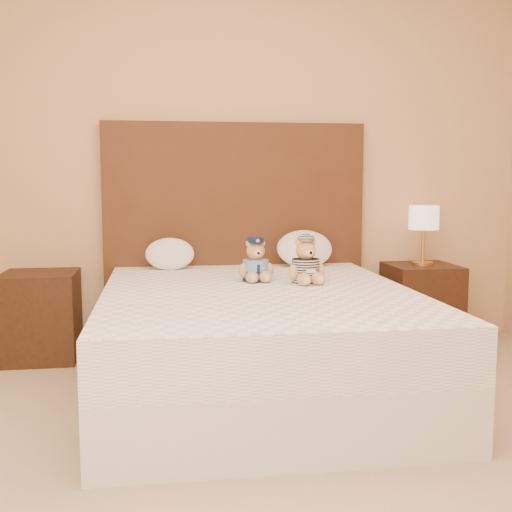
{
  "coord_description": "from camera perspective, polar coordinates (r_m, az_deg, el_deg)",
  "views": [
    {
      "loc": [
        -0.5,
        -2.09,
        1.12
      ],
      "look_at": [
        0.03,
        1.45,
        0.7
      ],
      "focal_mm": 45.0,
      "sensor_mm": 36.0,
      "label": 1
    }
  ],
  "objects": [
    {
      "name": "bed",
      "position": [
        3.43,
        0.13,
        -7.49
      ],
      "size": [
        1.6,
        2.0,
        0.55
      ],
      "color": "white",
      "rests_on": "ground"
    },
    {
      "name": "teddy_police",
      "position": [
        3.62,
        -0.04,
        -0.33
      ],
      "size": [
        0.23,
        0.22,
        0.25
      ],
      "primitive_type": null,
      "rotation": [
        0.0,
        0.0,
        0.11
      ],
      "color": "#BB8049",
      "rests_on": "bed"
    },
    {
      "name": "nightstand_left",
      "position": [
        4.24,
        -18.58,
        -5.08
      ],
      "size": [
        0.45,
        0.45,
        0.55
      ],
      "primitive_type": "cube",
      "color": "#321E10",
      "rests_on": "ground"
    },
    {
      "name": "ground",
      "position": [
        2.42,
        4.67,
        -20.82
      ],
      "size": [
        4.0,
        4.5,
        0.0
      ],
      "primitive_type": "cube",
      "color": "tan",
      "rests_on": "ground"
    },
    {
      "name": "lamp",
      "position": [
        4.45,
        14.69,
        3.05
      ],
      "size": [
        0.2,
        0.2,
        0.4
      ],
      "color": "gold",
      "rests_on": "nightstand_right"
    },
    {
      "name": "teddy_prisoner",
      "position": [
        3.55,
        4.44,
        -0.42
      ],
      "size": [
        0.26,
        0.26,
        0.25
      ],
      "primitive_type": null,
      "rotation": [
        0.0,
        0.0,
        0.19
      ],
      "color": "#BB8049",
      "rests_on": "bed"
    },
    {
      "name": "room_walls",
      "position": [
        2.68,
        2.69,
        21.64
      ],
      "size": [
        4.04,
        4.52,
        2.72
      ],
      "color": "tan",
      "rests_on": "ground"
    },
    {
      "name": "headboard",
      "position": [
        4.34,
        -1.85,
        1.88
      ],
      "size": [
        1.75,
        0.08,
        1.5
      ],
      "primitive_type": "cube",
      "color": "#472915",
      "rests_on": "ground"
    },
    {
      "name": "pillow_left",
      "position": [
        4.14,
        -7.67,
        0.33
      ],
      "size": [
        0.31,
        0.2,
        0.22
      ],
      "primitive_type": "ellipsoid",
      "color": "white",
      "rests_on": "bed"
    },
    {
      "name": "pillow_right",
      "position": [
        4.24,
        4.34,
        0.82
      ],
      "size": [
        0.37,
        0.24,
        0.26
      ],
      "primitive_type": "ellipsoid",
      "color": "white",
      "rests_on": "bed"
    },
    {
      "name": "nightstand_right",
      "position": [
        4.52,
        14.47,
        -4.22
      ],
      "size": [
        0.45,
        0.45,
        0.55
      ],
      "primitive_type": "cube",
      "color": "#321E10",
      "rests_on": "ground"
    }
  ]
}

